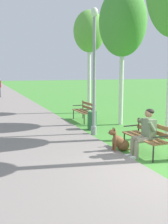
{
  "coord_description": "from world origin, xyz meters",
  "views": [
    {
      "loc": [
        -3.7,
        -4.3,
        2.2
      ],
      "look_at": [
        -0.68,
        3.37,
        0.9
      ],
      "focal_mm": 41.39,
      "sensor_mm": 36.0,
      "label": 1
    }
  ],
  "objects": [
    {
      "name": "park_bench_near",
      "position": [
        0.37,
        1.37,
        0.51
      ],
      "size": [
        0.55,
        1.5,
        0.85
      ],
      "color": "olive",
      "rests_on": "ground"
    },
    {
      "name": "litter_bin",
      "position": [
        0.12,
        4.54,
        0.35
      ],
      "size": [
        0.36,
        0.36,
        0.7
      ],
      "primitive_type": "cylinder",
      "color": "#2D6638",
      "rests_on": "ground"
    },
    {
      "name": "person_seated_on_near_bench",
      "position": [
        0.16,
        1.17,
        0.68
      ],
      "size": [
        0.74,
        0.49,
        1.25
      ],
      "color": "gray",
      "rests_on": "ground"
    },
    {
      "name": "birch_tree_fourth",
      "position": [
        1.58,
        8.36,
        4.18
      ],
      "size": [
        1.65,
        1.43,
        5.3
      ],
      "color": "silver",
      "rests_on": "ground"
    },
    {
      "name": "birch_tree_third",
      "position": [
        1.6,
        5.0,
        4.11
      ],
      "size": [
        1.85,
        1.99,
        5.48
      ],
      "color": "silver",
      "rests_on": "ground"
    },
    {
      "name": "lamp_post_near",
      "position": [
        -0.14,
        3.8,
        2.21
      ],
      "size": [
        0.24,
        0.24,
        4.27
      ],
      "color": "gray",
      "rests_on": "ground"
    },
    {
      "name": "park_bench_mid",
      "position": [
        0.49,
        6.25,
        0.51
      ],
      "size": [
        0.55,
        1.5,
        0.85
      ],
      "color": "olive",
      "rests_on": "ground"
    },
    {
      "name": "dog_brown",
      "position": [
        -0.23,
        1.78,
        0.26
      ],
      "size": [
        0.83,
        0.29,
        0.71
      ],
      "color": "brown",
      "rests_on": "ground"
    }
  ]
}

